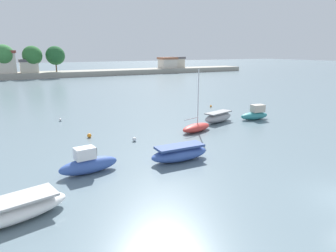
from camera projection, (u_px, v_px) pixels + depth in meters
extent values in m
ellipsoid|color=white|center=(10.00, 212.00, 14.01)|extent=(5.45, 2.92, 0.92)
cube|color=#AFAFAF|center=(9.00, 202.00, 13.88)|extent=(4.38, 2.41, 0.12)
ellipsoid|color=#3856A8|center=(89.00, 165.00, 19.52)|extent=(3.92, 1.51, 1.01)
cube|color=silver|center=(85.00, 153.00, 19.19)|extent=(1.32, 0.99, 0.74)
cube|color=black|center=(94.00, 150.00, 19.51)|extent=(0.15, 0.79, 0.52)
ellipsoid|color=#3856A8|center=(180.00, 154.00, 21.69)|extent=(4.40, 1.59, 0.98)
cube|color=navy|center=(180.00, 146.00, 21.56)|extent=(3.52, 1.33, 0.16)
ellipsoid|color=#C63833|center=(196.00, 128.00, 29.50)|extent=(3.83, 2.26, 0.78)
cylinder|color=silver|center=(198.00, 97.00, 28.89)|extent=(0.10, 0.10, 5.21)
cylinder|color=#B7B7BC|center=(191.00, 119.00, 28.69)|extent=(1.65, 0.54, 0.08)
ellipsoid|color=#9E9EA3|center=(218.00, 118.00, 33.33)|extent=(4.50, 2.60, 1.03)
cube|color=slate|center=(218.00, 112.00, 33.20)|extent=(3.62, 2.13, 0.12)
ellipsoid|color=teal|center=(254.00, 116.00, 34.60)|extent=(3.58, 1.68, 0.86)
cube|color=#BCB2A3|center=(258.00, 108.00, 34.54)|extent=(1.55, 1.11, 0.82)
cube|color=black|center=(263.00, 107.00, 34.77)|extent=(0.18, 0.86, 0.57)
sphere|color=orange|center=(211.00, 106.00, 42.17)|extent=(0.29, 0.29, 0.29)
sphere|color=orange|center=(89.00, 136.00, 27.47)|extent=(0.39, 0.39, 0.39)
sphere|color=white|center=(134.00, 139.00, 26.38)|extent=(0.38, 0.38, 0.38)
sphere|color=white|center=(60.00, 120.00, 33.87)|extent=(0.31, 0.31, 0.31)
cube|color=#9E998C|center=(62.00, 74.00, 90.00)|extent=(127.78, 8.65, 1.56)
cube|color=beige|center=(4.00, 63.00, 82.76)|extent=(5.93, 5.16, 5.35)
cube|color=brown|center=(2.00, 52.00, 82.03)|extent=(6.53, 5.68, 0.70)
cube|color=beige|center=(29.00, 67.00, 84.52)|extent=(4.59, 3.12, 2.96)
cube|color=#565156|center=(29.00, 61.00, 84.08)|extent=(5.04, 3.43, 0.70)
cube|color=beige|center=(167.00, 64.00, 106.13)|extent=(5.29, 4.64, 3.01)
cube|color=#995B42|center=(167.00, 58.00, 105.68)|extent=(5.82, 5.10, 0.70)
cube|color=beige|center=(178.00, 63.00, 108.95)|extent=(3.96, 3.53, 3.09)
cube|color=#565156|center=(178.00, 58.00, 108.49)|extent=(4.35, 3.89, 0.70)
cylinder|color=brown|center=(56.00, 67.00, 87.57)|extent=(0.36, 0.36, 2.48)
sphere|color=#235B2D|center=(55.00, 56.00, 86.75)|extent=(5.31, 5.31, 5.31)
cylinder|color=brown|center=(5.00, 68.00, 82.29)|extent=(0.36, 0.36, 2.70)
sphere|color=#387A3D|center=(3.00, 55.00, 81.43)|extent=(5.46, 5.46, 5.46)
cylinder|color=brown|center=(34.00, 68.00, 84.88)|extent=(0.36, 0.36, 2.56)
sphere|color=#2D6B33|center=(32.00, 55.00, 84.05)|extent=(5.27, 5.27, 5.27)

